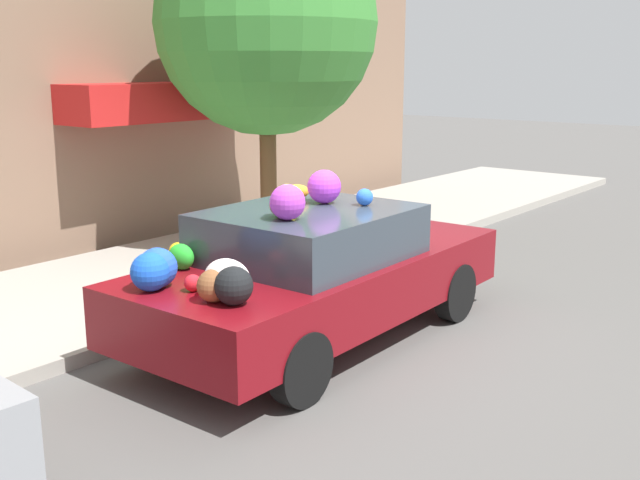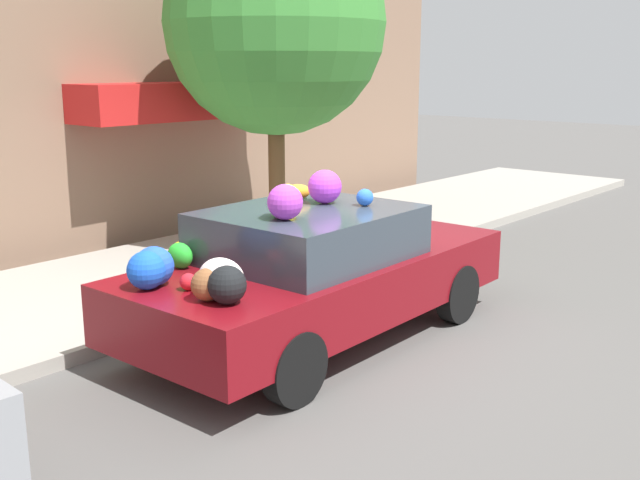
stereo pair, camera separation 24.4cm
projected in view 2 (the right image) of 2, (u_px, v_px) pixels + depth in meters
The scene contains 6 objects.
ground_plane at pixel (312, 335), 7.69m from camera, with size 60.00×60.00×0.00m, color #565451.
sidewalk_curb at pixel (152, 280), 9.41m from camera, with size 24.00×3.20×0.14m.
building_facade at pixel (53, 82), 10.36m from camera, with size 18.00×1.20×5.00m.
street_tree at pixel (275, 23), 10.36m from camera, with size 3.11×3.11×4.69m.
fire_hydrant at pixel (181, 273), 8.19m from camera, with size 0.20×0.20×0.70m.
art_car at pixel (315, 270), 7.40m from camera, with size 4.30×1.92×1.69m.
Camera 2 is at (-5.41, -4.85, 2.71)m, focal length 42.00 mm.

